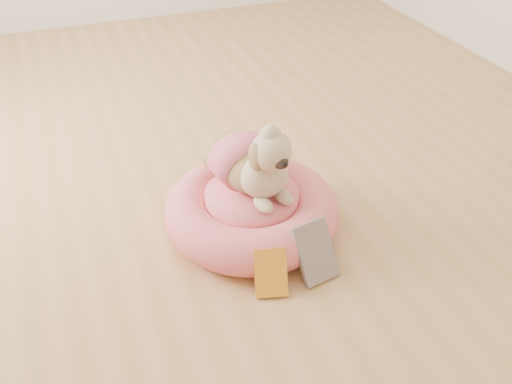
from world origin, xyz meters
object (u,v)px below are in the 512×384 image
object	(u,v)px
dog	(251,150)
book_white	(315,252)
pet_bed	(252,211)
book_yellow	(271,272)

from	to	relation	value
dog	book_white	size ratio (longest dim) A/B	2.09
pet_bed	dog	distance (m)	0.27
book_white	pet_bed	bearing A→B (deg)	99.85
dog	book_white	world-z (taller)	dog
pet_bed	book_white	bearing A→B (deg)	-69.35
pet_bed	dog	world-z (taller)	dog
dog	book_yellow	distance (m)	0.48
book_yellow	book_white	distance (m)	0.19
dog	pet_bed	bearing A→B (deg)	-121.34
dog	book_white	bearing A→B (deg)	-85.06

